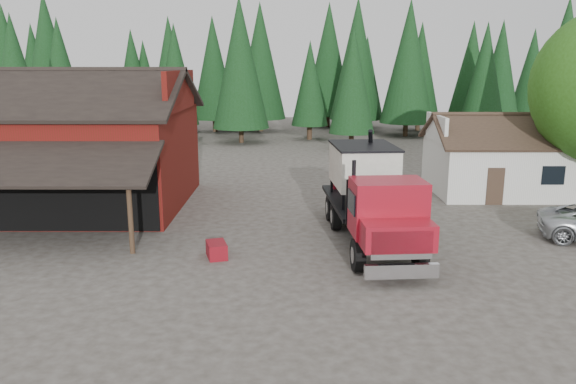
{
  "coord_description": "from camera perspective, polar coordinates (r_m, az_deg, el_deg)",
  "views": [
    {
      "loc": [
        0.66,
        -19.01,
        7.35
      ],
      "look_at": [
        0.55,
        5.14,
        1.8
      ],
      "focal_mm": 35.0,
      "sensor_mm": 36.0,
      "label": 1
    }
  ],
  "objects": [
    {
      "name": "ground",
      "position": [
        20.39,
        -1.64,
        -8.19
      ],
      "size": [
        120.0,
        120.0,
        0.0
      ],
      "primitive_type": "plane",
      "color": "#403B32",
      "rests_on": "ground"
    },
    {
      "name": "red_barn",
      "position": [
        31.52,
        -21.5,
        3.54
      ],
      "size": [
        12.8,
        13.63,
        7.18
      ],
      "color": "#611110",
      "rests_on": "ground"
    },
    {
      "name": "near_pine_a",
      "position": [
        52.2,
        -25.95,
        10.61
      ],
      "size": [
        4.4,
        4.4,
        11.4
      ],
      "color": "#382619",
      "rests_on": "ground"
    },
    {
      "name": "near_pine_c",
      "position": [
        49.82,
        26.14,
        11.13
      ],
      "size": [
        4.84,
        4.84,
        12.4
      ],
      "color": "#382619",
      "rests_on": "ground"
    },
    {
      "name": "equip_box",
      "position": [
        22.01,
        -7.26,
        -5.85
      ],
      "size": [
        0.98,
        1.25,
        0.6
      ],
      "primitive_type": "cube",
      "rotation": [
        0.0,
        0.0,
        0.28
      ],
      "color": "maroon",
      "rests_on": "ground"
    },
    {
      "name": "near_pine_b",
      "position": [
        49.32,
        6.59,
        11.16
      ],
      "size": [
        3.96,
        3.96,
        10.4
      ],
      "color": "#382619",
      "rests_on": "ground"
    },
    {
      "name": "near_pine_d",
      "position": [
        53.22,
        -4.9,
        12.94
      ],
      "size": [
        5.28,
        5.28,
        13.4
      ],
      "color": "#382619",
      "rests_on": "ground"
    },
    {
      "name": "feed_truck",
      "position": [
        23.43,
        8.45,
        -0.14
      ],
      "size": [
        3.5,
        10.14,
        4.5
      ],
      "rotation": [
        0.0,
        0.0,
        0.07
      ],
      "color": "black",
      "rests_on": "ground"
    },
    {
      "name": "conifer_backdrop",
      "position": [
        61.46,
        -0.37,
        6.07
      ],
      "size": [
        76.0,
        16.0,
        16.0
      ],
      "primitive_type": null,
      "color": "black",
      "rests_on": "ground"
    },
    {
      "name": "farmhouse",
      "position": [
        34.77,
        21.06,
        2.66
      ],
      "size": [
        8.6,
        6.42,
        4.65
      ],
      "color": "silver",
      "rests_on": "ground"
    }
  ]
}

